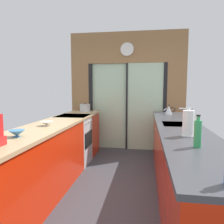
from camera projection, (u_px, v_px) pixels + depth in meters
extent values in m
cube|color=#38383D|center=(116.00, 180.00, 3.41)|extent=(5.04, 7.60, 0.02)
cube|color=olive|center=(127.00, 47.00, 4.92)|extent=(2.64, 0.08, 0.70)
cube|color=#B2D1AD|center=(109.00, 106.00, 5.15)|extent=(0.80, 0.02, 2.00)
cube|color=#B2D1AD|center=(145.00, 107.00, 4.98)|extent=(0.80, 0.02, 2.00)
cube|color=black|center=(91.00, 106.00, 5.20)|extent=(0.08, 0.10, 2.00)
cube|color=black|center=(165.00, 107.00, 4.93)|extent=(0.08, 0.10, 2.00)
cube|color=black|center=(127.00, 107.00, 5.06)|extent=(0.04, 0.10, 2.00)
cube|color=olive|center=(81.00, 106.00, 5.24)|extent=(0.42, 0.08, 2.00)
cube|color=olive|center=(176.00, 107.00, 4.89)|extent=(0.42, 0.08, 2.00)
cylinder|color=white|center=(127.00, 49.00, 4.86)|extent=(0.28, 0.03, 0.28)
torus|color=beige|center=(127.00, 49.00, 4.86)|extent=(0.30, 0.02, 0.30)
cube|color=red|center=(30.00, 172.00, 2.59)|extent=(0.58, 2.55, 0.88)
cube|color=red|center=(83.00, 134.00, 4.75)|extent=(0.58, 0.65, 0.88)
cube|color=tan|center=(51.00, 125.00, 3.15)|extent=(0.62, 3.80, 0.04)
cube|color=red|center=(180.00, 162.00, 2.92)|extent=(0.58, 3.80, 0.88)
cube|color=#3D3D42|center=(181.00, 128.00, 2.87)|extent=(0.62, 3.80, 0.04)
cube|color=#B7BABC|center=(177.00, 126.00, 3.12)|extent=(0.40, 0.48, 0.05)
cylinder|color=#B7BABC|center=(192.00, 116.00, 3.07)|extent=(0.02, 0.02, 0.23)
cylinder|color=#B7BABC|center=(186.00, 109.00, 3.08)|extent=(0.18, 0.02, 0.02)
cube|color=#B7BABC|center=(74.00, 140.00, 4.14)|extent=(0.58, 0.60, 0.88)
cube|color=black|center=(89.00, 139.00, 4.09)|extent=(0.01, 0.48, 0.28)
cube|color=black|center=(73.00, 116.00, 4.09)|extent=(0.58, 0.60, 0.03)
cylinder|color=#B7BABC|center=(86.00, 124.00, 3.87)|extent=(0.02, 0.04, 0.04)
cylinder|color=#B7BABC|center=(89.00, 122.00, 4.05)|extent=(0.02, 0.04, 0.04)
cylinder|color=#B7BABC|center=(91.00, 121.00, 4.23)|extent=(0.02, 0.04, 0.04)
cylinder|color=teal|center=(17.00, 137.00, 2.28)|extent=(0.07, 0.07, 0.01)
cone|color=teal|center=(17.00, 133.00, 2.27)|extent=(0.17, 0.17, 0.07)
cylinder|color=silver|center=(47.00, 126.00, 2.96)|extent=(0.08, 0.08, 0.01)
cone|color=silver|center=(47.00, 123.00, 2.96)|extent=(0.17, 0.17, 0.05)
cylinder|color=#B7BABC|center=(85.00, 108.00, 4.80)|extent=(0.22, 0.22, 0.15)
cylinder|color=#B7BABC|center=(85.00, 104.00, 4.79)|extent=(0.23, 0.23, 0.01)
sphere|color=black|center=(85.00, 103.00, 4.79)|extent=(0.03, 0.03, 0.03)
cone|color=#B7BABC|center=(169.00, 110.00, 4.31)|extent=(0.16, 0.16, 0.16)
sphere|color=black|center=(169.00, 105.00, 4.29)|extent=(0.03, 0.03, 0.03)
cylinder|color=#B7BABC|center=(165.00, 109.00, 4.32)|extent=(0.08, 0.02, 0.07)
torus|color=black|center=(173.00, 110.00, 4.29)|extent=(0.11, 0.01, 0.11)
cylinder|color=#339E56|center=(198.00, 134.00, 1.87)|extent=(0.06, 0.06, 0.23)
cylinder|color=#339E56|center=(198.00, 118.00, 1.86)|extent=(0.03, 0.03, 0.04)
cylinder|color=black|center=(198.00, 115.00, 1.86)|extent=(0.04, 0.04, 0.01)
cylinder|color=#B7BABC|center=(188.00, 136.00, 2.31)|extent=(0.13, 0.13, 0.01)
cylinder|color=white|center=(188.00, 123.00, 2.30)|extent=(0.12, 0.12, 0.27)
sphere|color=#B7BABC|center=(189.00, 109.00, 2.28)|extent=(0.03, 0.03, 0.03)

